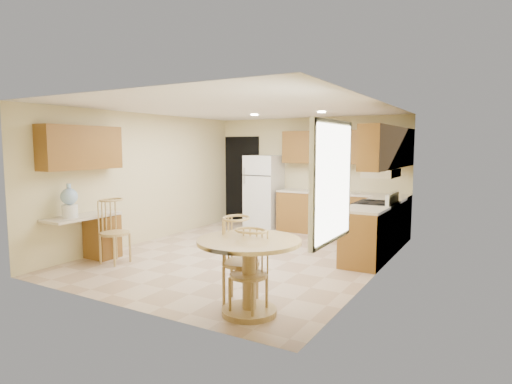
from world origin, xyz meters
The scene contains 30 objects.
floor centered at (0.00, 0.00, 0.00)m, with size 5.50×5.50×0.00m, color #C3A88D.
ceiling centered at (0.00, 0.00, 2.50)m, with size 4.50×5.50×0.02m, color white.
wall_back centered at (0.00, 2.75, 1.25)m, with size 4.50×0.02×2.50m, color beige.
wall_front centered at (0.00, -2.75, 1.25)m, with size 4.50×0.02×2.50m, color beige.
wall_left centered at (-2.25, 0.00, 1.25)m, with size 0.02×5.50×2.50m, color beige.
wall_right centered at (2.25, 0.00, 1.25)m, with size 0.02×5.50×2.50m, color beige.
doorway centered at (-1.75, 2.73, 1.05)m, with size 0.90×0.02×2.10m, color black.
base_cab_back centered at (0.88, 2.45, 0.43)m, with size 2.75×0.60×0.87m, color brown.
counter_back centered at (0.88, 2.45, 0.89)m, with size 2.75×0.63×0.04m, color beige.
base_cab_right_a centered at (1.95, 1.85, 0.43)m, with size 0.60×0.59×0.87m, color brown.
counter_right_a centered at (1.95, 1.85, 0.89)m, with size 0.63×0.59×0.04m, color beige.
base_cab_right_b centered at (1.95, 0.40, 0.43)m, with size 0.60×0.80×0.87m, color brown.
counter_right_b centered at (1.95, 0.40, 0.89)m, with size 0.63×0.80×0.04m, color beige.
upper_cab_back centered at (0.88, 2.58, 1.85)m, with size 2.75×0.33×0.70m, color brown.
upper_cab_right centered at (2.08, 1.21, 1.85)m, with size 0.33×2.42×0.70m, color brown.
upper_cab_left centered at (-2.08, -1.60, 1.85)m, with size 0.33×1.40×0.70m, color brown.
sink centered at (0.85, 2.45, 0.91)m, with size 0.78×0.44×0.01m, color silver.
range_hood centered at (2.00, 1.18, 1.42)m, with size 0.50×0.76×0.14m, color silver.
desk_pedestal centered at (-2.00, -1.32, 0.36)m, with size 0.48×0.42×0.72m, color brown.
desk_top centered at (-2.00, -1.70, 0.75)m, with size 0.50×1.20×0.04m, color beige.
window centered at (2.23, -1.85, 1.50)m, with size 0.06×1.12×1.30m.
can_light_a centered at (-0.50, 1.20, 2.48)m, with size 0.14×0.14×0.02m, color white.
can_light_b centered at (0.90, 1.20, 2.48)m, with size 0.14×0.14×0.02m, color white.
refrigerator centered at (-0.95, 2.40, 0.83)m, with size 0.73×0.71×1.66m.
stove centered at (1.92, 1.18, 0.47)m, with size 0.65×0.76×1.09m.
dining_table centered at (1.40, -2.18, 0.56)m, with size 1.15×1.15×0.85m.
chair_table_a centered at (1.13, -2.03, 0.63)m, with size 0.45×0.59×1.03m.
chair_table_b centered at (1.40, -2.29, 0.58)m, with size 0.42×0.42×0.95m.
chair_desk centered at (-1.55, -1.55, 0.62)m, with size 0.45×0.58×1.02m.
water_crock centered at (-2.00, -1.92, 1.01)m, with size 0.26×0.26×0.53m.
Camera 1 is at (3.78, -6.15, 1.88)m, focal length 30.00 mm.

